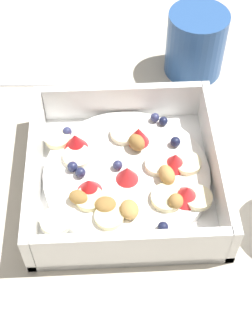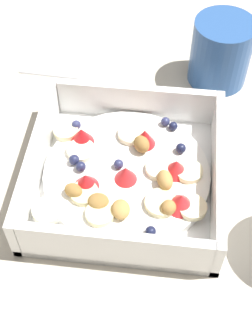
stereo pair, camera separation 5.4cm
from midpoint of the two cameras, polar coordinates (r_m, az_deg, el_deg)
ground_plane at (r=0.57m, az=2.86°, el=-1.57°), size 2.40×2.40×0.00m
fruit_bowl at (r=0.55m, az=2.84°, el=-0.96°), size 0.21×0.21×0.06m
spoon at (r=0.68m, az=-0.24°, el=10.37°), size 0.03×0.17×0.01m
coffee_mug at (r=0.68m, az=13.48°, el=13.18°), size 0.11×0.08×0.09m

